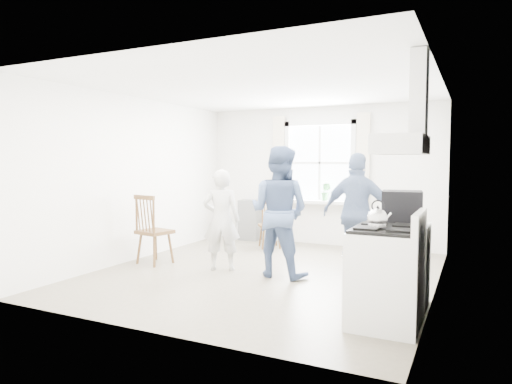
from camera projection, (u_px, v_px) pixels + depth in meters
name	position (u px, v px, depth m)	size (l,w,h in m)	color
room_shell	(265.00, 181.00, 6.38)	(4.62, 5.12, 2.64)	#79705D
window_assembly	(319.00, 167.00, 8.57)	(1.88, 0.24, 1.70)	white
range_hood	(407.00, 127.00, 4.23)	(0.45, 0.76, 0.94)	white
shelf_unit	(250.00, 220.00, 9.14)	(0.40, 0.30, 0.80)	slate
gas_stove	(386.00, 276.00, 4.39)	(0.68, 0.76, 1.12)	white
kettle	(378.00, 219.00, 4.30)	(0.19, 0.19, 0.27)	silver
low_cabinet	(404.00, 265.00, 4.99)	(0.50, 0.55, 0.90)	white
stereo_stack	(402.00, 208.00, 4.91)	(0.46, 0.42, 0.37)	black
cardboard_box	(403.00, 217.00, 4.88)	(0.27, 0.19, 0.18)	#A5784F
windsor_chair_a	(271.00, 219.00, 8.23)	(0.51, 0.51, 0.88)	#4B3118
windsor_chair_b	(149.00, 222.00, 6.93)	(0.53, 0.53, 1.08)	#4B3118
person_left	(221.00, 220.00, 6.60)	(0.54, 0.54, 1.47)	silver
person_mid	(279.00, 212.00, 6.25)	(0.87, 0.87, 1.79)	#495E89
person_right	(358.00, 213.00, 6.42)	(1.00, 1.00, 1.70)	navy
potted_plant	(326.00, 192.00, 8.45)	(0.18, 0.18, 0.33)	#367B3B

